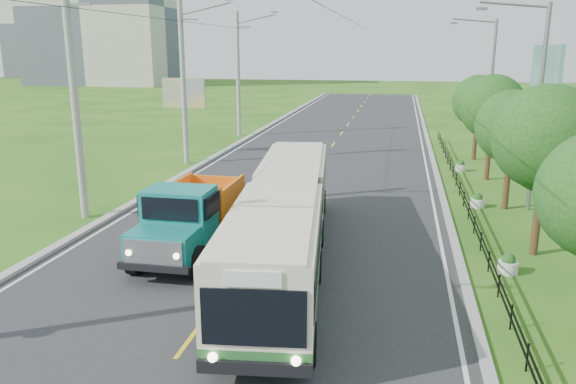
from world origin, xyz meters
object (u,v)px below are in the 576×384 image
(streetlight_mid, at_px, (535,101))
(tree_third, at_px, (546,143))
(dump_truck, at_px, (189,214))
(planter_far, at_px, (461,167))
(billboard_left, at_px, (184,98))
(streetlight_far, at_px, (489,83))
(planter_near, at_px, (508,265))
(bus, at_px, (285,215))
(tree_fourth, at_px, (513,130))
(planter_mid, at_px, (477,201))
(pole_mid, at_px, (184,82))
(billboard_right, at_px, (544,83))
(pole_far, at_px, (238,74))
(pole_near, at_px, (75,99))
(tree_back, at_px, (479,104))
(tree_fifth, at_px, (493,110))

(streetlight_mid, bearing_deg, tree_third, -97.64)
(streetlight_mid, bearing_deg, dump_truck, -147.14)
(dump_truck, bearing_deg, planter_far, 56.44)
(billboard_left, bearing_deg, tree_third, -39.33)
(streetlight_far, xyz_separation_m, planter_near, (-2.04, -22.00, -4.62))
(bus, bearing_deg, tree_fourth, 39.35)
(streetlight_far, bearing_deg, bus, -112.31)
(tree_third, relative_size, planter_mid, 8.96)
(tree_fourth, bearing_deg, streetlight_far, 86.75)
(planter_far, bearing_deg, pole_mid, -176.61)
(tree_fourth, xyz_separation_m, billboard_right, (2.44, 5.86, 1.76))
(pole_far, relative_size, bus, 0.66)
(pole_near, xyz_separation_m, planter_near, (16.86, -3.00, -4.81))
(bus, bearing_deg, billboard_left, 113.46)
(tree_back, height_order, dump_truck, tree_back)
(pole_near, relative_size, tree_fourth, 1.85)
(pole_near, bearing_deg, tree_fifth, 31.59)
(tree_back, bearing_deg, pole_near, -136.59)
(pole_mid, bearing_deg, bus, -58.53)
(tree_back, height_order, streetlight_far, streetlight_far)
(tree_fifth, relative_size, dump_truck, 0.94)
(streetlight_far, bearing_deg, tree_fifth, -95.71)
(pole_mid, bearing_deg, streetlight_mid, -20.32)
(pole_near, bearing_deg, streetlight_far, 45.14)
(bus, bearing_deg, pole_far, 102.47)
(planter_far, bearing_deg, planter_mid, -90.00)
(planter_near, relative_size, planter_far, 1.00)
(pole_far, relative_size, tree_back, 1.82)
(planter_near, bearing_deg, bus, -174.63)
(planter_far, bearing_deg, tree_fourth, -80.92)
(planter_near, bearing_deg, tree_fifth, 84.92)
(tree_fourth, bearing_deg, pole_far, 133.85)
(bus, bearing_deg, tree_fifth, 53.46)
(tree_third, bearing_deg, streetlight_far, 87.73)
(pole_mid, distance_m, billboard_left, 3.47)
(pole_far, distance_m, planter_mid, 25.85)
(planter_mid, bearing_deg, planter_far, 90.00)
(billboard_right, bearing_deg, streetlight_mid, -105.44)
(pole_far, xyz_separation_m, streetlight_mid, (18.90, -19.00, -0.19))
(streetlight_mid, xyz_separation_m, planter_mid, (-2.04, -0.00, -4.62))
(planter_near, bearing_deg, pole_far, 121.99)
(tree_fifth, bearing_deg, planter_near, -95.08)
(tree_fifth, bearing_deg, bus, -119.89)
(pole_near, bearing_deg, planter_mid, 16.52)
(tree_fourth, height_order, planter_mid, tree_fourth)
(tree_third, distance_m, billboard_left, 25.02)
(bus, bearing_deg, tree_third, 11.69)
(streetlight_mid, bearing_deg, streetlight_far, 90.00)
(planter_near, relative_size, billboard_right, 0.09)
(tree_fourth, height_order, billboard_right, billboard_right)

